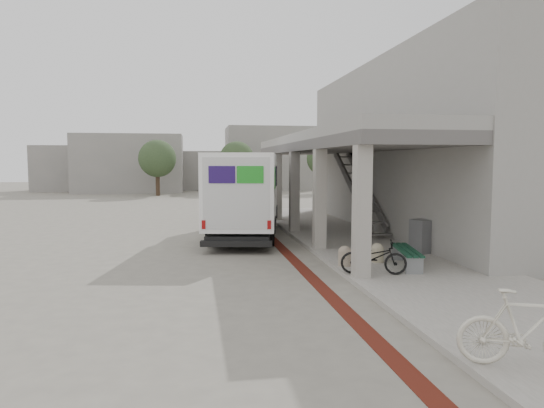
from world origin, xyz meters
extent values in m
plane|color=slate|center=(0.00, 0.00, 0.00)|extent=(120.00, 120.00, 0.00)
cube|color=#501910|center=(1.00, 2.00, 0.01)|extent=(0.35, 40.00, 0.01)
cube|color=gray|center=(4.00, 0.00, 0.06)|extent=(4.40, 28.00, 0.12)
cube|color=gray|center=(7.35, 4.50, 3.50)|extent=(4.30, 17.00, 7.00)
cube|color=#585452|center=(3.60, 4.50, 3.50)|extent=(3.40, 16.90, 0.35)
cube|color=gray|center=(3.60, 4.50, 3.85)|extent=(3.40, 16.90, 0.35)
cube|color=gray|center=(-8.00, 34.00, 2.75)|extent=(10.00, 6.00, 5.50)
cube|color=gray|center=(-1.00, 38.00, 2.00)|extent=(8.00, 6.00, 4.00)
cube|color=gray|center=(6.00, 36.00, 3.25)|extent=(9.00, 6.00, 6.50)
cube|color=gray|center=(-14.00, 37.00, 2.25)|extent=(7.00, 5.00, 4.50)
cylinder|color=#38281C|center=(-5.00, 28.00, 1.20)|extent=(0.36, 0.36, 2.40)
sphere|color=#293B22|center=(-5.00, 28.00, 3.20)|extent=(3.20, 3.20, 3.20)
cylinder|color=#38281C|center=(2.00, 30.00, 1.20)|extent=(0.36, 0.36, 2.40)
sphere|color=#293B22|center=(2.00, 30.00, 3.20)|extent=(3.20, 3.20, 3.20)
cylinder|color=#38281C|center=(10.00, 29.00, 1.20)|extent=(0.36, 0.36, 2.40)
sphere|color=#293B22|center=(10.00, 29.00, 3.20)|extent=(3.20, 3.20, 3.20)
cube|color=black|center=(0.03, 3.93, 0.40)|extent=(3.29, 7.18, 0.30)
cube|color=white|center=(-0.13, 3.05, 1.93)|extent=(3.26, 5.48, 2.57)
cube|color=white|center=(0.49, 6.41, 1.78)|extent=(2.67, 2.28, 2.27)
cube|color=white|center=(0.68, 7.43, 0.94)|extent=(2.25, 0.98, 0.79)
cube|color=black|center=(0.63, 7.18, 2.32)|extent=(2.23, 0.87, 1.04)
cube|color=black|center=(-0.61, 0.43, 0.35)|extent=(2.28, 0.65, 0.18)
cube|color=#271357|center=(-1.18, 3.95, 2.37)|extent=(0.27, 1.36, 0.74)
cube|color=green|center=(-1.44, 2.49, 2.37)|extent=(0.27, 1.36, 0.74)
cube|color=#271357|center=(-1.04, 0.58, 2.52)|extent=(0.83, 0.18, 0.54)
cube|color=green|center=(-0.16, 0.42, 2.52)|extent=(0.83, 0.18, 0.54)
cylinder|color=black|center=(-0.52, 6.64, 0.44)|extent=(0.43, 0.92, 0.89)
cylinder|color=black|center=(1.52, 6.27, 0.44)|extent=(0.43, 0.92, 0.89)
cylinder|color=black|center=(-1.35, 2.17, 0.44)|extent=(0.43, 0.92, 0.89)
cylinder|color=black|center=(0.69, 1.80, 0.44)|extent=(0.43, 0.92, 0.89)
cube|color=gray|center=(3.52, -3.45, 0.34)|extent=(0.44, 0.17, 0.43)
cube|color=gray|center=(3.86, -1.77, 0.34)|extent=(0.44, 0.17, 0.43)
cube|color=#133926|center=(3.53, -2.58, 0.57)|extent=(0.53, 2.03, 0.05)
cube|color=#133926|center=(3.69, -2.61, 0.57)|extent=(0.53, 2.03, 0.05)
cube|color=#133926|center=(3.84, -2.64, 0.57)|extent=(0.53, 2.03, 0.05)
cylinder|color=tan|center=(3.15, -1.89, 0.30)|extent=(0.35, 0.35, 0.35)
sphere|color=tan|center=(3.15, -1.89, 0.47)|extent=(0.35, 0.35, 0.35)
cylinder|color=gray|center=(2.10, -2.22, 0.30)|extent=(0.36, 0.36, 0.36)
sphere|color=gray|center=(2.10, -2.22, 0.48)|extent=(0.36, 0.36, 0.36)
cube|color=slate|center=(5.00, -0.79, 0.63)|extent=(0.60, 0.71, 1.02)
imported|color=black|center=(2.50, -3.30, 0.55)|extent=(1.72, 1.01, 0.85)
imported|color=beige|center=(2.53, -8.90, 0.66)|extent=(1.87, 1.12, 1.09)
camera|label=1|loc=(-1.89, -14.66, 2.92)|focal=32.00mm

